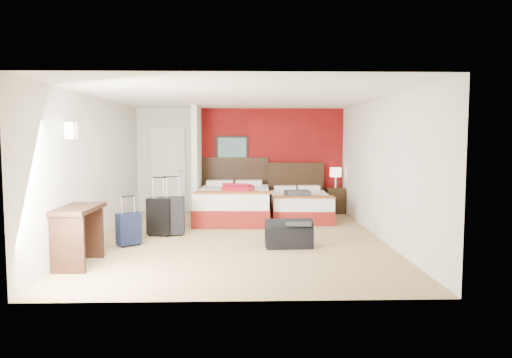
{
  "coord_description": "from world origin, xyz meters",
  "views": [
    {
      "loc": [
        0.07,
        -8.39,
        1.81
      ],
      "look_at": [
        0.31,
        0.8,
        1.0
      ],
      "focal_mm": 33.53,
      "sensor_mm": 36.0,
      "label": 1
    }
  ],
  "objects_px": {
    "table_lamp": "(336,178)",
    "suitcase_charcoal": "(172,217)",
    "duffel_bag": "(289,236)",
    "bed_right": "(300,207)",
    "nightstand": "(335,200)",
    "suitcase_navy": "(129,230)",
    "desk": "(78,236)",
    "red_suitcase_open": "(238,187)",
    "suitcase_black": "(160,218)",
    "bed_left": "(234,204)"
  },
  "relations": [
    {
      "from": "table_lamp",
      "to": "suitcase_navy",
      "type": "xyz_separation_m",
      "value": [
        -4.11,
        -3.38,
        -0.58
      ]
    },
    {
      "from": "suitcase_black",
      "to": "suitcase_navy",
      "type": "distance_m",
      "value": 0.92
    },
    {
      "from": "suitcase_black",
      "to": "suitcase_charcoal",
      "type": "height_order",
      "value": "suitcase_charcoal"
    },
    {
      "from": "red_suitcase_open",
      "to": "desk",
      "type": "xyz_separation_m",
      "value": [
        -2.22,
        -3.6,
        -0.3
      ]
    },
    {
      "from": "bed_left",
      "to": "duffel_bag",
      "type": "xyz_separation_m",
      "value": [
        0.96,
        -2.67,
        -0.14
      ]
    },
    {
      "from": "bed_left",
      "to": "suitcase_charcoal",
      "type": "distance_m",
      "value": 1.99
    },
    {
      "from": "table_lamp",
      "to": "desk",
      "type": "bearing_deg",
      "value": -134.67
    },
    {
      "from": "bed_left",
      "to": "red_suitcase_open",
      "type": "height_order",
      "value": "red_suitcase_open"
    },
    {
      "from": "duffel_bag",
      "to": "bed_right",
      "type": "bearing_deg",
      "value": 76.72
    },
    {
      "from": "suitcase_charcoal",
      "to": "bed_right",
      "type": "bearing_deg",
      "value": 30.98
    },
    {
      "from": "bed_left",
      "to": "suitcase_navy",
      "type": "distance_m",
      "value": 3.03
    },
    {
      "from": "suitcase_charcoal",
      "to": "duffel_bag",
      "type": "bearing_deg",
      "value": -28.77
    },
    {
      "from": "suitcase_black",
      "to": "suitcase_navy",
      "type": "xyz_separation_m",
      "value": [
        -0.38,
        -0.83,
        -0.07
      ]
    },
    {
      "from": "nightstand",
      "to": "duffel_bag",
      "type": "height_order",
      "value": "nightstand"
    },
    {
      "from": "table_lamp",
      "to": "suitcase_charcoal",
      "type": "height_order",
      "value": "table_lamp"
    },
    {
      "from": "nightstand",
      "to": "suitcase_charcoal",
      "type": "height_order",
      "value": "suitcase_charcoal"
    },
    {
      "from": "bed_left",
      "to": "bed_right",
      "type": "distance_m",
      "value": 1.47
    },
    {
      "from": "duffel_bag",
      "to": "desk",
      "type": "height_order",
      "value": "desk"
    },
    {
      "from": "suitcase_black",
      "to": "nightstand",
      "type": "bearing_deg",
      "value": 47.3
    },
    {
      "from": "red_suitcase_open",
      "to": "nightstand",
      "type": "height_order",
      "value": "red_suitcase_open"
    },
    {
      "from": "duffel_bag",
      "to": "desk",
      "type": "xyz_separation_m",
      "value": [
        -3.07,
        -1.03,
        0.23
      ]
    },
    {
      "from": "nightstand",
      "to": "bed_left",
      "type": "bearing_deg",
      "value": -158.43
    },
    {
      "from": "bed_left",
      "to": "table_lamp",
      "type": "relative_size",
      "value": 4.54
    },
    {
      "from": "table_lamp",
      "to": "duffel_bag",
      "type": "xyz_separation_m",
      "value": [
        -1.45,
        -3.55,
        -0.65
      ]
    },
    {
      "from": "desk",
      "to": "suitcase_black",
      "type": "bearing_deg",
      "value": 70.77
    },
    {
      "from": "table_lamp",
      "to": "suitcase_charcoal",
      "type": "bearing_deg",
      "value": -144.41
    },
    {
      "from": "red_suitcase_open",
      "to": "suitcase_black",
      "type": "distance_m",
      "value": 2.15
    },
    {
      "from": "bed_left",
      "to": "nightstand",
      "type": "height_order",
      "value": "bed_left"
    },
    {
      "from": "suitcase_black",
      "to": "desk",
      "type": "height_order",
      "value": "desk"
    },
    {
      "from": "suitcase_navy",
      "to": "suitcase_black",
      "type": "bearing_deg",
      "value": 27.72
    },
    {
      "from": "nightstand",
      "to": "desk",
      "type": "distance_m",
      "value": 6.44
    },
    {
      "from": "table_lamp",
      "to": "suitcase_black",
      "type": "relative_size",
      "value": 0.73
    },
    {
      "from": "suitcase_navy",
      "to": "red_suitcase_open",
      "type": "bearing_deg",
      "value": 15.73
    },
    {
      "from": "bed_left",
      "to": "nightstand",
      "type": "bearing_deg",
      "value": 22.3
    },
    {
      "from": "red_suitcase_open",
      "to": "nightstand",
      "type": "distance_m",
      "value": 2.54
    },
    {
      "from": "suitcase_black",
      "to": "table_lamp",
      "type": "bearing_deg",
      "value": 47.3
    },
    {
      "from": "bed_left",
      "to": "duffel_bag",
      "type": "height_order",
      "value": "bed_left"
    },
    {
      "from": "nightstand",
      "to": "suitcase_black",
      "type": "bearing_deg",
      "value": -143.99
    },
    {
      "from": "bed_left",
      "to": "desk",
      "type": "relative_size",
      "value": 2.22
    },
    {
      "from": "bed_right",
      "to": "red_suitcase_open",
      "type": "bearing_deg",
      "value": -171.91
    },
    {
      "from": "nightstand",
      "to": "suitcase_navy",
      "type": "distance_m",
      "value": 5.32
    },
    {
      "from": "suitcase_black",
      "to": "bed_right",
      "type": "bearing_deg",
      "value": 44.77
    },
    {
      "from": "suitcase_charcoal",
      "to": "duffel_bag",
      "type": "relative_size",
      "value": 0.89
    },
    {
      "from": "desk",
      "to": "suitcase_charcoal",
      "type": "bearing_deg",
      "value": 66.33
    },
    {
      "from": "table_lamp",
      "to": "suitcase_navy",
      "type": "height_order",
      "value": "table_lamp"
    },
    {
      "from": "red_suitcase_open",
      "to": "bed_right",
      "type": "bearing_deg",
      "value": 27.47
    },
    {
      "from": "duffel_bag",
      "to": "nightstand",
      "type": "bearing_deg",
      "value": 65.14
    },
    {
      "from": "nightstand",
      "to": "suitcase_navy",
      "type": "relative_size",
      "value": 1.15
    },
    {
      "from": "suitcase_charcoal",
      "to": "desk",
      "type": "relative_size",
      "value": 0.67
    },
    {
      "from": "nightstand",
      "to": "table_lamp",
      "type": "bearing_deg",
      "value": 0.0
    }
  ]
}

